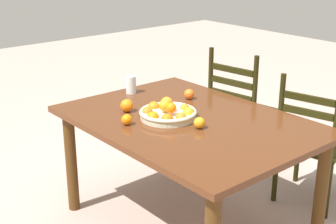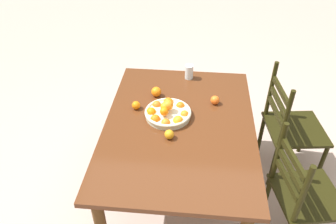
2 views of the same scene
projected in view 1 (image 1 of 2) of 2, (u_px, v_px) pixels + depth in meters
dining_table at (188, 134)px, 2.94m from camera, size 1.50×1.08×0.74m
chair_near_window at (312, 143)px, 3.30m from camera, size 0.51×0.51×0.93m
chair_by_cabinet at (242, 112)px, 3.81m from camera, size 0.51×0.51×0.98m
fruit_bowl at (168, 113)px, 2.89m from camera, size 0.34×0.34×0.13m
orange_loose_0 at (189, 94)px, 3.25m from camera, size 0.07×0.07×0.07m
orange_loose_1 at (127, 120)px, 2.80m from camera, size 0.06×0.06×0.06m
orange_loose_2 at (127, 106)px, 3.01m from camera, size 0.08×0.08×0.08m
orange_loose_3 at (199, 123)px, 2.74m from camera, size 0.07×0.07×0.07m
drinking_glass at (131, 85)px, 3.36m from camera, size 0.07×0.07×0.12m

